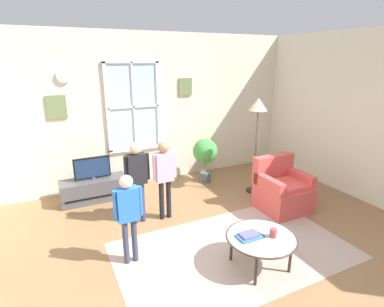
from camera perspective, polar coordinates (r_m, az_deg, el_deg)
The scene contains 15 objects.
ground_plane at distance 4.16m, azimuth 5.22°, elevation -18.61°, with size 6.83×6.28×0.02m, color olive.
back_wall at distance 6.10m, azimuth -8.71°, elevation 8.07°, with size 6.23×0.17×2.92m.
area_rug at distance 4.26m, azimuth 7.84°, elevation -17.57°, with size 3.04×1.82×0.01m, color tan.
tv_stand at distance 5.72m, azimuth -17.83°, elevation -6.46°, with size 1.14×0.42×0.40m.
television at distance 5.57m, azimuth -18.22°, elevation -2.59°, with size 0.61×0.08×0.40m.
armchair at distance 5.32m, azimuth 16.48°, elevation -6.66°, with size 0.76×0.74×0.87m.
coffee_table at distance 3.84m, azimuth 12.82°, elevation -15.22°, with size 0.85×0.85×0.41m.
book_stack at distance 3.77m, azimuth 10.61°, elevation -14.92°, with size 0.28×0.19×0.05m.
cup at distance 3.83m, azimuth 14.98°, elevation -14.19°, with size 0.09×0.09×0.10m, color #BF3F3F.
remote_near_books at distance 3.84m, azimuth 12.52°, elevation -14.61°, with size 0.04×0.14×0.02m, color black.
person_black_shirt at distance 4.58m, azimuth -10.29°, elevation -3.74°, with size 0.38×0.17×1.28m.
person_blue_shirt at distance 3.73m, azimuth -11.91°, elevation -10.22°, with size 0.35×0.16×1.16m.
person_pink_shirt at distance 4.65m, azimuth -5.20°, elevation -3.37°, with size 0.38×0.17×1.26m.
potted_plant_by_window at distance 6.14m, azimuth 2.48°, elevation 0.02°, with size 0.50×0.50×0.90m.
floor_lamp at distance 5.55m, azimuth 12.23°, elevation 7.19°, with size 0.32×0.32×1.77m.
Camera 1 is at (-1.78, -2.86, 2.43)m, focal length 28.44 mm.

